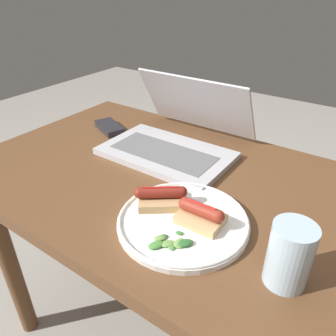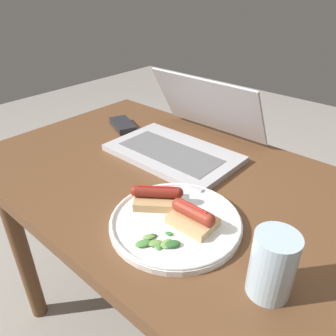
{
  "view_description": "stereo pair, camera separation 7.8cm",
  "coord_description": "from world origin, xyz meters",
  "px_view_note": "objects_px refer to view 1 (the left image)",
  "views": [
    {
      "loc": [
        0.43,
        -0.6,
        1.17
      ],
      "look_at": [
        0.05,
        -0.05,
        0.78
      ],
      "focal_mm": 35.0,
      "sensor_mm": 36.0,
      "label": 1
    },
    {
      "loc": [
        0.49,
        -0.55,
        1.17
      ],
      "look_at": [
        0.05,
        -0.05,
        0.78
      ],
      "focal_mm": 35.0,
      "sensor_mm": 36.0,
      "label": 2
    }
  ],
  "objects_px": {
    "laptop": "(175,138)",
    "external_drive": "(110,127)",
    "plate": "(183,221)",
    "drinking_glass": "(289,255)"
  },
  "relations": [
    {
      "from": "plate",
      "to": "laptop",
      "type": "bearing_deg",
      "value": 126.59
    },
    {
      "from": "plate",
      "to": "drinking_glass",
      "type": "relative_size",
      "value": 2.33
    },
    {
      "from": "plate",
      "to": "external_drive",
      "type": "bearing_deg",
      "value": 150.1
    },
    {
      "from": "plate",
      "to": "drinking_glass",
      "type": "xyz_separation_m",
      "value": [
        0.22,
        -0.02,
        0.05
      ]
    },
    {
      "from": "laptop",
      "to": "external_drive",
      "type": "xyz_separation_m",
      "value": [
        -0.26,
        -0.01,
        -0.03
      ]
    },
    {
      "from": "drinking_glass",
      "to": "external_drive",
      "type": "relative_size",
      "value": 0.87
    },
    {
      "from": "laptop",
      "to": "external_drive",
      "type": "height_order",
      "value": "laptop"
    },
    {
      "from": "laptop",
      "to": "drinking_glass",
      "type": "distance_m",
      "value": 0.52
    },
    {
      "from": "external_drive",
      "to": "plate",
      "type": "bearing_deg",
      "value": -6.3
    },
    {
      "from": "plate",
      "to": "drinking_glass",
      "type": "height_order",
      "value": "drinking_glass"
    }
  ]
}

